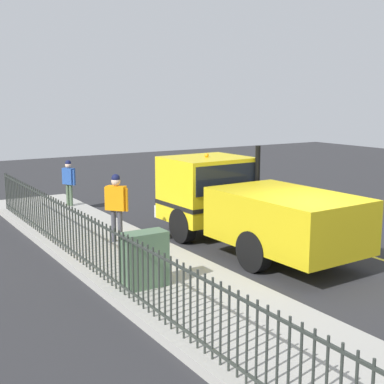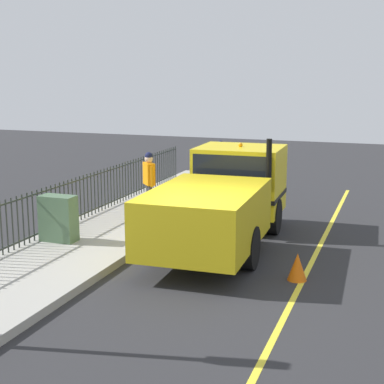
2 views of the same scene
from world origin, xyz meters
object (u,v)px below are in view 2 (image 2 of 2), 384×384
(worker_standing, at_px, (149,176))
(utility_cabinet, at_px, (58,218))
(pedestrian_distant, at_px, (221,157))
(work_truck, at_px, (226,195))
(traffic_cone, at_px, (297,267))

(worker_standing, bearing_deg, utility_cabinet, -55.97)
(pedestrian_distant, bearing_deg, work_truck, 174.16)
(utility_cabinet, bearing_deg, work_truck, -154.44)
(pedestrian_distant, xyz_separation_m, traffic_cone, (-4.45, 8.99, -0.88))
(work_truck, bearing_deg, utility_cabinet, -156.42)
(worker_standing, xyz_separation_m, utility_cabinet, (0.91, 3.41, -0.54))
(worker_standing, height_order, utility_cabinet, worker_standing)
(pedestrian_distant, distance_m, utility_cabinet, 8.83)
(work_truck, distance_m, worker_standing, 3.26)
(pedestrian_distant, distance_m, traffic_cone, 10.07)
(utility_cabinet, xyz_separation_m, traffic_cone, (-5.91, 0.30, -0.46))
(work_truck, height_order, utility_cabinet, work_truck)
(work_truck, xyz_separation_m, utility_cabinet, (3.73, 1.78, -0.51))
(work_truck, distance_m, utility_cabinet, 4.16)
(work_truck, height_order, pedestrian_distant, work_truck)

